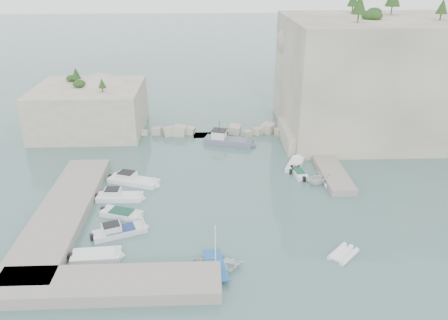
{
  "coord_description": "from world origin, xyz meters",
  "views": [
    {
      "loc": [
        -1.94,
        -40.62,
        24.15
      ],
      "look_at": [
        0.0,
        6.0,
        3.0
      ],
      "focal_mm": 35.0,
      "sensor_mm": 36.0,
      "label": 1
    }
  ],
  "objects_px": {
    "motorboat_c": "(122,216)",
    "motorboat_d": "(120,234)",
    "work_boat": "(229,144)",
    "motorboat_e": "(97,258)",
    "inflatable_dinghy": "(343,256)",
    "tender_east_c": "(295,166)",
    "rowboat": "(216,270)",
    "tender_east_b": "(299,175)",
    "tender_east_d": "(302,155)",
    "motorboat_b": "(120,199)",
    "tender_east_a": "(318,184)",
    "motorboat_a": "(134,183)"
  },
  "relations": [
    {
      "from": "rowboat",
      "to": "tender_east_c",
      "type": "bearing_deg",
      "value": -37.26
    },
    {
      "from": "motorboat_a",
      "to": "work_boat",
      "type": "xyz_separation_m",
      "value": [
        11.99,
        11.8,
        0.0
      ]
    },
    {
      "from": "motorboat_b",
      "to": "tender_east_b",
      "type": "relative_size",
      "value": 1.42
    },
    {
      "from": "motorboat_c",
      "to": "inflatable_dinghy",
      "type": "distance_m",
      "value": 22.51
    },
    {
      "from": "inflatable_dinghy",
      "to": "tender_east_b",
      "type": "distance_m",
      "value": 16.54
    },
    {
      "from": "rowboat",
      "to": "tender_east_b",
      "type": "bearing_deg",
      "value": -40.48
    },
    {
      "from": "motorboat_a",
      "to": "work_boat",
      "type": "bearing_deg",
      "value": 64.5
    },
    {
      "from": "rowboat",
      "to": "tender_east_d",
      "type": "height_order",
      "value": "tender_east_d"
    },
    {
      "from": "motorboat_b",
      "to": "inflatable_dinghy",
      "type": "height_order",
      "value": "motorboat_b"
    },
    {
      "from": "motorboat_b",
      "to": "tender_east_d",
      "type": "height_order",
      "value": "tender_east_d"
    },
    {
      "from": "motorboat_b",
      "to": "tender_east_b",
      "type": "bearing_deg",
      "value": 16.14
    },
    {
      "from": "motorboat_b",
      "to": "rowboat",
      "type": "height_order",
      "value": "motorboat_b"
    },
    {
      "from": "motorboat_e",
      "to": "inflatable_dinghy",
      "type": "height_order",
      "value": "motorboat_e"
    },
    {
      "from": "tender_east_b",
      "to": "tender_east_d",
      "type": "distance_m",
      "value": 6.15
    },
    {
      "from": "tender_east_d",
      "to": "rowboat",
      "type": "bearing_deg",
      "value": -179.84
    },
    {
      "from": "motorboat_c",
      "to": "motorboat_d",
      "type": "distance_m",
      "value": 3.39
    },
    {
      "from": "tender_east_a",
      "to": "motorboat_a",
      "type": "bearing_deg",
      "value": 62.4
    },
    {
      "from": "motorboat_c",
      "to": "tender_east_c",
      "type": "height_order",
      "value": "same"
    },
    {
      "from": "tender_east_b",
      "to": "tender_east_a",
      "type": "bearing_deg",
      "value": -150.56
    },
    {
      "from": "tender_east_c",
      "to": "tender_east_d",
      "type": "distance_m",
      "value": 3.87
    },
    {
      "from": "tender_east_b",
      "to": "rowboat",
      "type": "bearing_deg",
      "value": 141.71
    },
    {
      "from": "tender_east_a",
      "to": "tender_east_c",
      "type": "bearing_deg",
      "value": -3.81
    },
    {
      "from": "motorboat_b",
      "to": "tender_east_a",
      "type": "distance_m",
      "value": 23.26
    },
    {
      "from": "motorboat_e",
      "to": "motorboat_c",
      "type": "bearing_deg",
      "value": 78.08
    },
    {
      "from": "motorboat_a",
      "to": "tender_east_c",
      "type": "xyz_separation_m",
      "value": [
        20.22,
        3.82,
        0.0
      ]
    },
    {
      "from": "motorboat_b",
      "to": "tender_east_c",
      "type": "relative_size",
      "value": 1.1
    },
    {
      "from": "tender_east_d",
      "to": "tender_east_a",
      "type": "bearing_deg",
      "value": -150.96
    },
    {
      "from": "motorboat_d",
      "to": "motorboat_c",
      "type": "bearing_deg",
      "value": 76.2
    },
    {
      "from": "motorboat_c",
      "to": "tender_east_a",
      "type": "relative_size",
      "value": 1.31
    },
    {
      "from": "motorboat_c",
      "to": "work_boat",
      "type": "xyz_separation_m",
      "value": [
        12.16,
        19.27,
        0.0
      ]
    },
    {
      "from": "tender_east_c",
      "to": "motorboat_e",
      "type": "bearing_deg",
      "value": 153.43
    },
    {
      "from": "motorboat_b",
      "to": "tender_east_b",
      "type": "distance_m",
      "value": 21.9
    },
    {
      "from": "motorboat_b",
      "to": "tender_east_b",
      "type": "xyz_separation_m",
      "value": [
        21.25,
        5.3,
        0.0
      ]
    },
    {
      "from": "rowboat",
      "to": "tender_east_a",
      "type": "relative_size",
      "value": 1.36
    },
    {
      "from": "motorboat_d",
      "to": "tender_east_c",
      "type": "xyz_separation_m",
      "value": [
        19.96,
        14.66,
        0.0
      ]
    },
    {
      "from": "motorboat_e",
      "to": "tender_east_b",
      "type": "distance_m",
      "value": 26.76
    },
    {
      "from": "motorboat_a",
      "to": "tender_east_d",
      "type": "distance_m",
      "value": 23.09
    },
    {
      "from": "motorboat_d",
      "to": "tender_east_b",
      "type": "height_order",
      "value": "motorboat_d"
    },
    {
      "from": "tender_east_b",
      "to": "work_boat",
      "type": "xyz_separation_m",
      "value": [
        -8.27,
        10.43,
        0.0
      ]
    },
    {
      "from": "motorboat_d",
      "to": "tender_east_b",
      "type": "xyz_separation_m",
      "value": [
        20.01,
        12.21,
        0.0
      ]
    },
    {
      "from": "motorboat_d",
      "to": "rowboat",
      "type": "relative_size",
      "value": 1.15
    },
    {
      "from": "motorboat_c",
      "to": "motorboat_e",
      "type": "xyz_separation_m",
      "value": [
        -1.03,
        -7.13,
        0.0
      ]
    },
    {
      "from": "tender_east_c",
      "to": "tender_east_d",
      "type": "xyz_separation_m",
      "value": [
        1.68,
        3.48,
        0.0
      ]
    },
    {
      "from": "motorboat_a",
      "to": "motorboat_d",
      "type": "relative_size",
      "value": 1.19
    },
    {
      "from": "motorboat_a",
      "to": "tender_east_b",
      "type": "relative_size",
      "value": 1.72
    },
    {
      "from": "motorboat_a",
      "to": "tender_east_d",
      "type": "xyz_separation_m",
      "value": [
        21.9,
        7.3,
        0.0
      ]
    },
    {
      "from": "motorboat_e",
      "to": "inflatable_dinghy",
      "type": "xyz_separation_m",
      "value": [
        22.2,
        -0.54,
        0.0
      ]
    },
    {
      "from": "rowboat",
      "to": "tender_east_b",
      "type": "height_order",
      "value": "rowboat"
    },
    {
      "from": "tender_east_b",
      "to": "work_boat",
      "type": "relative_size",
      "value": 0.51
    },
    {
      "from": "work_boat",
      "to": "motorboat_c",
      "type": "bearing_deg",
      "value": -104.98
    }
  ]
}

